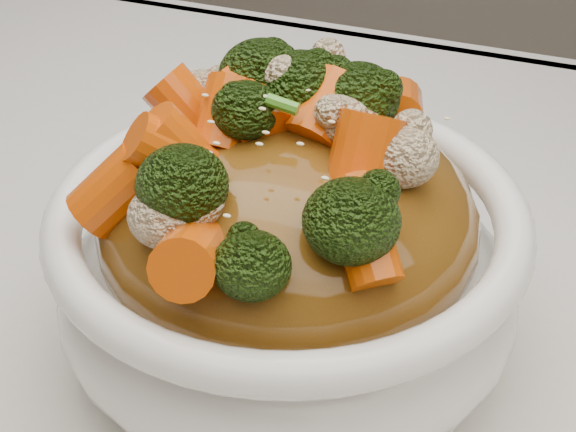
% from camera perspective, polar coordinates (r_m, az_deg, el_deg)
% --- Properties ---
extents(tablecloth, '(1.20, 0.80, 0.04)m').
position_cam_1_polar(tablecloth, '(0.44, 5.58, -13.30)').
color(tablecloth, silver).
rests_on(tablecloth, dining_table).
extents(bowl, '(0.27, 0.27, 0.09)m').
position_cam_1_polar(bowl, '(0.42, 0.00, -3.66)').
color(bowl, white).
rests_on(bowl, tablecloth).
extents(sauce_base, '(0.21, 0.21, 0.10)m').
position_cam_1_polar(sauce_base, '(0.40, 0.00, -0.35)').
color(sauce_base, brown).
rests_on(sauce_base, bowl).
extents(carrots, '(0.21, 0.21, 0.05)m').
position_cam_1_polar(carrots, '(0.37, 0.00, 7.63)').
color(carrots, '#DB5007').
rests_on(carrots, sauce_base).
extents(broccoli, '(0.21, 0.21, 0.04)m').
position_cam_1_polar(broccoli, '(0.37, 0.00, 7.49)').
color(broccoli, black).
rests_on(broccoli, sauce_base).
extents(cauliflower, '(0.21, 0.21, 0.04)m').
position_cam_1_polar(cauliflower, '(0.37, 0.00, 7.21)').
color(cauliflower, beige).
rests_on(cauliflower, sauce_base).
extents(scallions, '(0.16, 0.16, 0.02)m').
position_cam_1_polar(scallions, '(0.37, 0.00, 7.77)').
color(scallions, '#429021').
rests_on(scallions, sauce_base).
extents(sesame_seeds, '(0.19, 0.19, 0.01)m').
position_cam_1_polar(sesame_seeds, '(0.37, 0.00, 7.77)').
color(sesame_seeds, beige).
rests_on(sesame_seeds, sauce_base).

